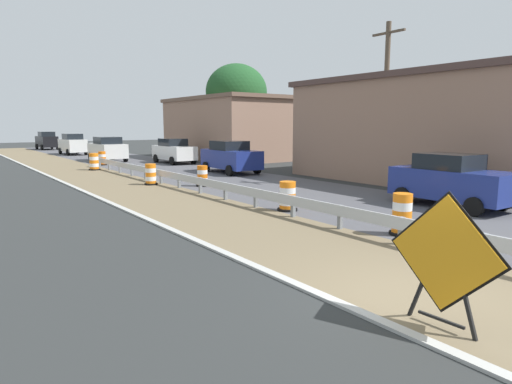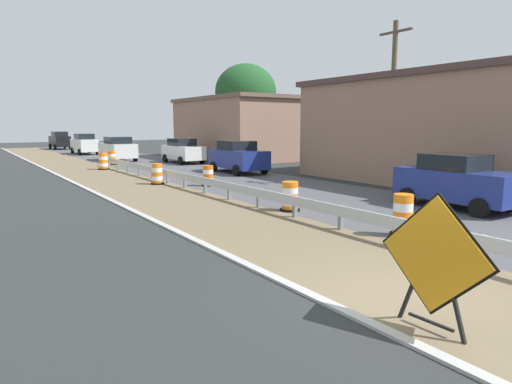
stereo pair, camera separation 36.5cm
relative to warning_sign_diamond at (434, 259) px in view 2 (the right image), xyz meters
The scene contains 21 objects.
ground_plane 1.49m from the warning_sign_diamond, 46.49° to the left, with size 160.00×160.00×0.00m, color #2B2D2D.
median_dirt_strip 2.03m from the warning_sign_diamond, 25.69° to the left, with size 4.09×120.00×0.01m, color #706047.
curb_near_edge 1.43m from the warning_sign_diamond, 128.43° to the left, with size 0.20×120.00×0.11m, color #ADADA8.
guardrail_median 3.57m from the warning_sign_diamond, 17.98° to the left, with size 0.18×55.34×0.71m.
warning_sign_diamond is the anchor object (origin of this frame).
traffic_barrel_nearest 5.70m from the warning_sign_diamond, 41.19° to the left, with size 0.65×0.65×1.14m.
traffic_barrel_close 9.09m from the warning_sign_diamond, 64.09° to the left, with size 0.70×0.70×1.03m.
traffic_barrel_mid 16.01m from the warning_sign_diamond, 73.25° to the left, with size 0.63×0.63×1.01m.
traffic_barrel_far 17.53m from the warning_sign_diamond, 80.83° to the left, with size 0.65×0.65×1.05m.
traffic_barrel_farther 26.47m from the warning_sign_diamond, 84.28° to the left, with size 0.73×0.73×1.12m.
traffic_barrel_farthest 29.94m from the warning_sign_diamond, 81.97° to the left, with size 0.65×0.65×1.02m.
car_lead_near_lane 33.53m from the warning_sign_diamond, 80.26° to the left, with size 2.17×4.81×2.00m.
car_trailing_near_lane 21.60m from the warning_sign_diamond, 65.27° to the left, with size 2.30×4.53×1.98m.
car_lead_far_lane 43.76m from the warning_sign_diamond, 82.81° to the left, with size 1.95×4.68×2.09m.
car_mid_far_lane 10.58m from the warning_sign_diamond, 29.49° to the left, with size 2.16×4.29×1.93m.
car_trailing_far_lane 55.08m from the warning_sign_diamond, 84.50° to the left, with size 2.07×4.13×2.15m.
car_distant_a 29.53m from the warning_sign_diamond, 71.76° to the left, with size 2.00×4.45×1.91m.
roadside_shop_near 18.46m from the warning_sign_diamond, 31.80° to the left, with size 8.10×14.91×5.48m.
roadside_shop_far 33.08m from the warning_sign_diamond, 63.40° to the left, with size 6.27×12.21×5.30m.
utility_pole_near 16.02m from the warning_sign_diamond, 40.93° to the left, with size 0.24×1.80×7.74m.
tree_roadside 33.97m from the warning_sign_diamond, 61.39° to the left, with size 5.39×5.39×8.26m.
Camera 2 is at (-6.20, -4.27, 2.96)m, focal length 30.76 mm.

